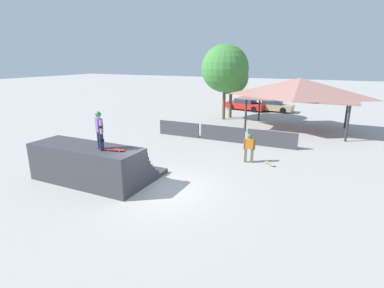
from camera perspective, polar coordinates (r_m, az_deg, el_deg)
The scene contains 12 objects.
ground_plane at distance 13.25m, azimuth -6.11°, elevation -8.64°, with size 160.00×160.00×0.00m, color #A3A09B.
quarter_pipe_ramp at distance 14.67m, azimuth -18.52°, elevation -3.70°, with size 5.42×3.53×1.74m.
skater_on_deck at distance 13.18m, azimuth -17.24°, elevation 2.95°, with size 0.67×0.51×1.65m.
skateboard_on_deck at distance 12.99m, azimuth -14.41°, elevation -1.07°, with size 0.87×0.39×0.09m.
bystander_walking at distance 16.52m, azimuth 10.86°, elevation -0.30°, with size 0.64×0.32×1.62m.
skateboard_on_ground at distance 16.67m, azimuth 14.58°, elevation -3.62°, with size 0.67×0.69×0.09m.
barrier_fence at distance 20.73m, azimuth 5.80°, elevation 1.99°, with size 9.95×0.12×1.05m.
pavilion_shelter at distance 25.00m, azimuth 19.82°, elevation 9.96°, with size 8.35×5.26×4.09m.
tree_beside_pavilion at distance 29.00m, azimuth 7.51°, elevation 12.44°, with size 3.19×3.19×5.41m.
tree_far_back at distance 27.99m, azimuth 6.29°, elevation 14.10°, with size 4.27×4.27×6.79m.
parked_car_red at distance 34.02m, azimuth 10.21°, elevation 7.40°, with size 4.76×2.61×1.27m.
parked_car_tan at distance 33.70m, azimuth 15.14°, elevation 7.02°, with size 4.29×1.96×1.27m.
Camera 1 is at (6.43, -10.20, 5.48)m, focal length 28.00 mm.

